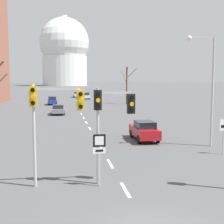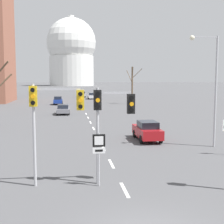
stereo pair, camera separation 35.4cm
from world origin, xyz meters
TOP-DOWN VIEW (x-y plane):
  - lane_stripe_0 at (0.00, 4.52)m, footprint 0.16×2.00m
  - lane_stripe_1 at (0.00, 9.02)m, footprint 0.16×2.00m
  - lane_stripe_2 at (0.00, 13.52)m, footprint 0.16×2.00m
  - lane_stripe_3 at (0.00, 18.02)m, footprint 0.16×2.00m
  - lane_stripe_4 at (0.00, 22.52)m, footprint 0.16×2.00m
  - lane_stripe_5 at (0.00, 27.02)m, footprint 0.16×2.00m
  - lane_stripe_6 at (0.00, 31.52)m, footprint 0.16×2.00m
  - lane_stripe_7 at (0.00, 36.02)m, footprint 0.16×2.00m
  - traffic_signal_centre_tall at (-0.57, 5.56)m, footprint 1.99×0.34m
  - traffic_signal_near_left at (-3.38, 5.65)m, footprint 2.55×0.34m
  - route_sign_post at (-1.12, 5.19)m, footprint 0.60×0.08m
  - speed_limit_sign at (7.96, 10.15)m, footprint 0.60×0.08m
  - street_lamp_right at (7.95, 12.67)m, footprint 2.22×0.36m
  - sedan_near_left at (-4.58, 53.04)m, footprint 1.75×3.98m
  - sedan_near_right at (3.93, 15.72)m, footprint 1.77×4.21m
  - sedan_mid_centre at (3.26, 68.79)m, footprint 1.87×3.84m
  - sedan_far_left at (1.30, 76.94)m, footprint 1.70×4.25m
  - sedan_far_right at (-3.32, 35.95)m, footprint 1.84×4.04m
  - bare_tree_right_near at (10.19, 52.26)m, footprint 2.74×4.90m
  - capitol_dome at (0.00, 215.22)m, footprint 34.51×34.51m

SIDE VIEW (x-z plane):
  - lane_stripe_0 at x=0.00m, z-range 0.00..0.01m
  - lane_stripe_1 at x=0.00m, z-range 0.00..0.01m
  - lane_stripe_2 at x=0.00m, z-range 0.00..0.01m
  - lane_stripe_3 at x=0.00m, z-range 0.00..0.01m
  - lane_stripe_4 at x=0.00m, z-range 0.00..0.01m
  - lane_stripe_5 at x=0.00m, z-range 0.00..0.01m
  - lane_stripe_6 at x=0.00m, z-range 0.00..0.01m
  - lane_stripe_7 at x=0.00m, z-range 0.00..0.01m
  - sedan_far_right at x=-3.32m, z-range 0.02..1.43m
  - sedan_far_left at x=1.30m, z-range 0.02..1.61m
  - sedan_mid_centre at x=3.26m, z-range 0.00..1.66m
  - sedan_near_left at x=-4.58m, z-range 0.02..1.65m
  - sedan_near_right at x=3.93m, z-range 0.02..1.65m
  - speed_limit_sign at x=7.96m, z-range 0.43..2.88m
  - route_sign_post at x=-1.12m, z-range 0.47..3.05m
  - traffic_signal_centre_tall at x=-0.57m, z-range 1.21..5.90m
  - traffic_signal_near_left at x=-3.38m, z-range 1.28..6.17m
  - bare_tree_right_near at x=10.19m, z-range 0.38..7.85m
  - street_lamp_right at x=7.95m, z-range 0.95..9.19m
  - capitol_dome at x=0.00m, z-range -0.63..48.11m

